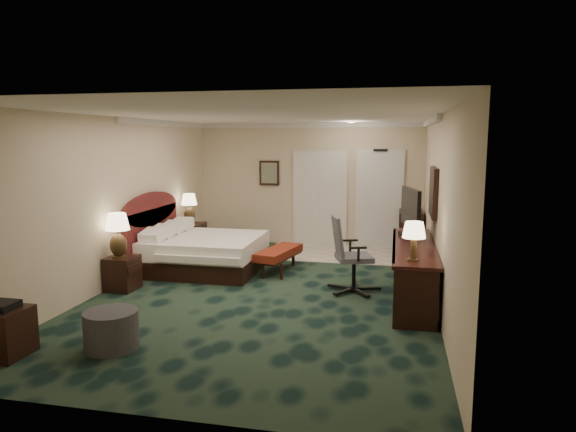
% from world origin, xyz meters
% --- Properties ---
extents(floor, '(5.00, 7.50, 0.00)m').
position_xyz_m(floor, '(0.00, 0.00, 0.00)').
color(floor, black).
rests_on(floor, ground).
extents(ceiling, '(5.00, 7.50, 0.00)m').
position_xyz_m(ceiling, '(0.00, 0.00, 2.70)').
color(ceiling, silver).
rests_on(ceiling, wall_back).
extents(wall_back, '(5.00, 0.00, 2.70)m').
position_xyz_m(wall_back, '(0.00, 3.75, 1.35)').
color(wall_back, beige).
rests_on(wall_back, ground).
extents(wall_front, '(5.00, 0.00, 2.70)m').
position_xyz_m(wall_front, '(0.00, -3.75, 1.35)').
color(wall_front, beige).
rests_on(wall_front, ground).
extents(wall_left, '(0.00, 7.50, 2.70)m').
position_xyz_m(wall_left, '(-2.50, 0.00, 1.35)').
color(wall_left, beige).
rests_on(wall_left, ground).
extents(wall_right, '(0.00, 7.50, 2.70)m').
position_xyz_m(wall_right, '(2.50, 0.00, 1.35)').
color(wall_right, beige).
rests_on(wall_right, ground).
extents(crown_molding, '(5.00, 7.50, 0.10)m').
position_xyz_m(crown_molding, '(0.00, 0.00, 2.65)').
color(crown_molding, silver).
rests_on(crown_molding, wall_back).
extents(tile_patch, '(3.20, 1.70, 0.01)m').
position_xyz_m(tile_patch, '(0.90, 2.90, 0.01)').
color(tile_patch, beige).
rests_on(tile_patch, ground).
extents(headboard, '(0.12, 2.00, 1.40)m').
position_xyz_m(headboard, '(-2.44, 1.00, 0.70)').
color(headboard, '#43100D').
rests_on(headboard, ground).
extents(entry_door, '(1.02, 0.06, 2.18)m').
position_xyz_m(entry_door, '(1.55, 3.72, 1.05)').
color(entry_door, silver).
rests_on(entry_door, ground).
extents(closet_doors, '(1.20, 0.06, 2.10)m').
position_xyz_m(closet_doors, '(0.25, 3.71, 1.05)').
color(closet_doors, '#BEB5A2').
rests_on(closet_doors, ground).
extents(wall_art, '(0.45, 0.06, 0.55)m').
position_xyz_m(wall_art, '(-0.90, 3.71, 1.60)').
color(wall_art, slate).
rests_on(wall_art, wall_back).
extents(wall_mirror, '(0.05, 0.95, 0.75)m').
position_xyz_m(wall_mirror, '(2.46, 0.60, 1.55)').
color(wall_mirror, white).
rests_on(wall_mirror, wall_right).
extents(bed, '(1.94, 1.79, 0.61)m').
position_xyz_m(bed, '(-1.43, 1.07, 0.31)').
color(bed, white).
rests_on(bed, ground).
extents(nightstand_near, '(0.42, 0.49, 0.53)m').
position_xyz_m(nightstand_near, '(-2.27, -0.37, 0.26)').
color(nightstand_near, black).
rests_on(nightstand_near, ground).
extents(nightstand_far, '(0.51, 0.58, 0.63)m').
position_xyz_m(nightstand_far, '(-2.23, 2.28, 0.32)').
color(nightstand_far, black).
rests_on(nightstand_far, ground).
extents(lamp_near, '(0.46, 0.46, 0.69)m').
position_xyz_m(lamp_near, '(-2.28, -0.42, 0.88)').
color(lamp_near, black).
rests_on(lamp_near, nightstand_near).
extents(lamp_far, '(0.34, 0.34, 0.61)m').
position_xyz_m(lamp_far, '(-2.25, 2.31, 0.94)').
color(lamp_far, black).
rests_on(lamp_far, nightstand_far).
extents(bed_bench, '(0.68, 1.29, 0.41)m').
position_xyz_m(bed_bench, '(-0.12, 1.24, 0.21)').
color(bed_bench, maroon).
rests_on(bed_bench, ground).
extents(ottoman, '(0.65, 0.65, 0.43)m').
position_xyz_m(ottoman, '(-1.20, -2.49, 0.22)').
color(ottoman, '#333436').
rests_on(ottoman, ground).
extents(side_table, '(0.49, 0.49, 0.52)m').
position_xyz_m(side_table, '(-2.23, -2.92, 0.26)').
color(side_table, black).
rests_on(side_table, ground).
extents(desk, '(0.60, 2.81, 0.81)m').
position_xyz_m(desk, '(2.18, 0.14, 0.41)').
color(desk, black).
rests_on(desk, ground).
extents(tv, '(0.30, 0.99, 0.77)m').
position_xyz_m(tv, '(2.13, 0.80, 1.20)').
color(tv, black).
rests_on(tv, desk).
extents(desk_lamp, '(0.37, 0.37, 0.51)m').
position_xyz_m(desk_lamp, '(2.14, -0.94, 1.07)').
color(desk_lamp, black).
rests_on(desk_lamp, desk).
extents(desk_chair, '(0.86, 0.83, 1.19)m').
position_xyz_m(desk_chair, '(1.30, 0.26, 0.60)').
color(desk_chair, '#505054').
rests_on(desk_chair, ground).
extents(minibar, '(0.47, 0.85, 0.89)m').
position_xyz_m(minibar, '(2.21, 3.20, 0.45)').
color(minibar, black).
rests_on(minibar, ground).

